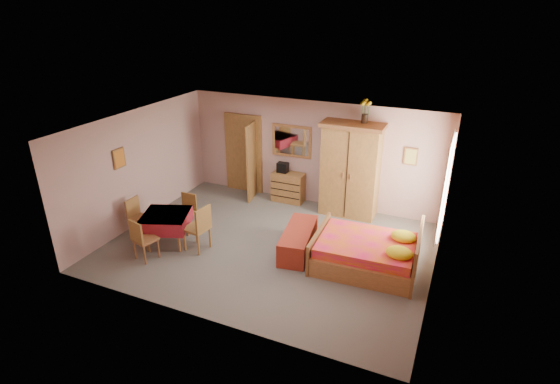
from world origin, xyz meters
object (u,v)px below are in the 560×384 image
at_px(stereo, 283,168).
at_px(floor_lamp, 327,175).
at_px(chair_south, 145,239).
at_px(dining_table, 167,229).
at_px(bed, 366,245).
at_px(wall_mirror, 292,141).
at_px(chair_east, 196,228).
at_px(chest_of_drawers, 288,187).
at_px(bench, 298,240).
at_px(sunflower_vase, 365,111).
at_px(chair_north, 186,213).
at_px(wardrobe, 350,170).
at_px(chair_west, 140,218).

xyz_separation_m(stereo, floor_lamp, (1.16, 0.05, -0.03)).
bearing_deg(chair_south, dining_table, 104.34).
bearing_deg(dining_table, bed, 11.46).
relative_size(wall_mirror, chair_east, 1.04).
distance_m(chest_of_drawers, bench, 2.48).
distance_m(sunflower_vase, chair_north, 4.59).
height_order(bed, chair_east, chair_east).
height_order(wall_mirror, floor_lamp, wall_mirror).
bearing_deg(wardrobe, chest_of_drawers, 177.14).
distance_m(bed, chair_north, 4.04).
xyz_separation_m(chair_north, chair_east, (0.71, -0.62, 0.09)).
distance_m(wall_mirror, chair_west, 4.05).
relative_size(dining_table, chair_south, 1.05).
bearing_deg(chair_west, bench, 104.45).
distance_m(sunflower_vase, chair_south, 5.41).
bearing_deg(sunflower_vase, wall_mirror, 174.53).
xyz_separation_m(sunflower_vase, chair_west, (-4.07, -3.00, -2.09)).
relative_size(floor_lamp, wardrobe, 0.77).
bearing_deg(wardrobe, bench, -102.30).
bearing_deg(chest_of_drawers, wall_mirror, 89.55).
bearing_deg(bed, wardrobe, 111.25).
height_order(chest_of_drawers, bench, chest_of_drawers).
relative_size(sunflower_vase, dining_table, 0.58).
height_order(chest_of_drawers, chair_north, chair_north).
height_order(chest_of_drawers, floor_lamp, floor_lamp).
relative_size(chest_of_drawers, dining_table, 0.87).
bearing_deg(sunflower_vase, wardrobe, -152.50).
distance_m(dining_table, chair_south, 0.67).
bearing_deg(chair_south, chair_north, 104.35).
bearing_deg(bed, bench, 177.54).
bearing_deg(chest_of_drawers, sunflower_vase, 0.67).
distance_m(chest_of_drawers, dining_table, 3.36).
bearing_deg(chair_west, dining_table, 88.37).
bearing_deg(dining_table, chest_of_drawers, 63.35).
distance_m(stereo, wardrobe, 1.78).
xyz_separation_m(bench, chair_south, (-2.67, -1.48, 0.20)).
xyz_separation_m(dining_table, chair_west, (-0.74, 0.04, 0.09)).
relative_size(wardrobe, chair_west, 2.63).
distance_m(chest_of_drawers, stereo, 0.53).
bearing_deg(chair_west, sunflower_vase, 128.01).
distance_m(dining_table, chair_east, 0.73).
height_order(chest_of_drawers, stereo, stereo).
bearing_deg(bed, sunflower_vase, 105.27).
bearing_deg(chair_east, bed, -70.08).
distance_m(bench, chair_north, 2.66).
distance_m(wardrobe, chair_west, 4.86).
bearing_deg(floor_lamp, wall_mirror, 171.45).
xyz_separation_m(wall_mirror, chair_south, (-1.52, -3.88, -1.11)).
xyz_separation_m(chest_of_drawers, stereo, (-0.16, 0.01, 0.51)).
xyz_separation_m(chest_of_drawers, wall_mirror, (0.00, 0.21, 1.17)).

